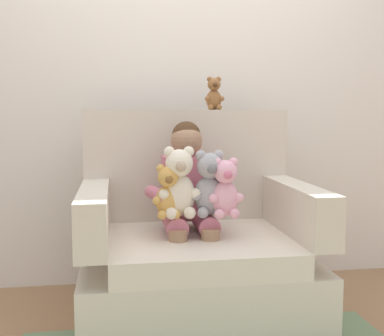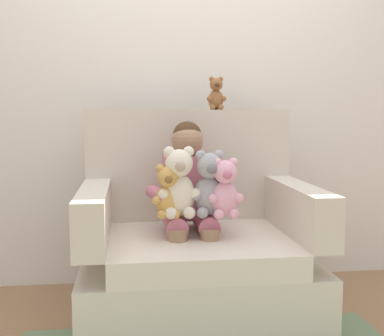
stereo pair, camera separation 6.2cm
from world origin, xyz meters
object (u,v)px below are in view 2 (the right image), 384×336
(plush_pink, at_px, (225,190))
(plush_honey, at_px, (168,193))
(seated_child, at_px, (189,192))
(plush_cream, at_px, (179,184))
(armchair, at_px, (196,255))
(plush_grey, at_px, (210,186))
(plush_brown_on_backrest, at_px, (216,94))

(plush_pink, height_order, plush_honey, plush_pink)
(seated_child, height_order, plush_cream, seated_child)
(plush_cream, bearing_deg, plush_honey, -165.85)
(plush_pink, relative_size, plush_cream, 0.84)
(seated_child, bearing_deg, armchair, -42.82)
(plush_cream, bearing_deg, plush_grey, 0.56)
(plush_pink, bearing_deg, plush_grey, 150.43)
(armchair, distance_m, plush_honey, 0.41)
(seated_child, relative_size, plush_grey, 2.48)
(seated_child, height_order, plush_grey, seated_child)
(armchair, xyz_separation_m, plush_honey, (-0.16, -0.13, 0.36))
(seated_child, relative_size, plush_honey, 3.10)
(plush_grey, relative_size, plush_cream, 0.94)
(armchair, height_order, plush_pink, armchair)
(plush_pink, height_order, plush_grey, plush_grey)
(armchair, distance_m, plush_brown_on_backrest, 0.93)
(armchair, bearing_deg, plush_pink, -52.44)
(plush_brown_on_backrest, bearing_deg, plush_pink, -110.57)
(plush_grey, height_order, plush_cream, plush_cream)
(plush_pink, relative_size, plush_brown_on_backrest, 1.53)
(plush_brown_on_backrest, bearing_deg, plush_cream, -136.33)
(plush_grey, xyz_separation_m, plush_brown_on_backrest, (0.11, 0.45, 0.47))
(plush_grey, bearing_deg, plush_brown_on_backrest, 92.56)
(plush_grey, bearing_deg, plush_cream, -164.54)
(plush_honey, bearing_deg, armchair, 38.84)
(plush_grey, distance_m, plush_brown_on_backrest, 0.66)
(seated_child, distance_m, plush_grey, 0.17)
(plush_pink, bearing_deg, plush_cream, 169.34)
(armchair, distance_m, plush_grey, 0.41)
(plush_pink, bearing_deg, plush_brown_on_backrest, 85.43)
(plush_pink, xyz_separation_m, plush_cream, (-0.22, 0.04, 0.03))
(plush_grey, xyz_separation_m, plush_cream, (-0.15, 0.00, 0.01))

